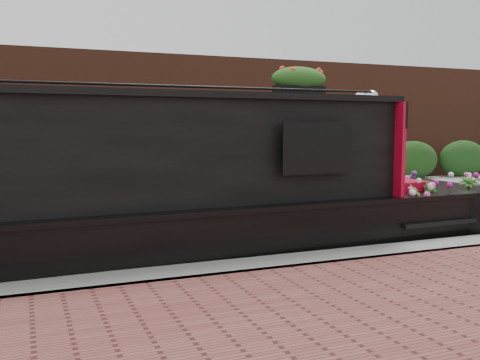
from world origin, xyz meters
name	(u,v)px	position (x,y,z in m)	size (l,w,h in m)	color
ground	(197,231)	(0.00, 0.00, 0.00)	(80.00, 80.00, 0.00)	black
near_bank_coping	(280,281)	(0.00, -3.30, 0.00)	(40.00, 0.60, 0.50)	gray
far_bank_path	(146,201)	(0.00, 4.20, 0.00)	(40.00, 2.40, 0.34)	gray
far_hedge	(139,197)	(0.00, 5.10, 0.00)	(40.00, 1.10, 2.80)	#1D4216
far_brick_wall	(125,188)	(0.00, 7.20, 0.00)	(40.00, 1.00, 8.00)	brown
narrowboat	(80,203)	(-2.16, -1.90, 0.87)	(12.60, 2.63, 2.95)	black
rope_fender	(477,223)	(4.54, -1.90, 0.17)	(0.33, 0.33, 0.39)	olive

